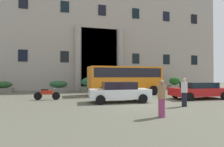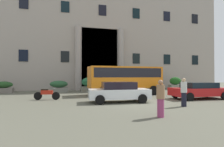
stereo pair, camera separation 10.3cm
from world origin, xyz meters
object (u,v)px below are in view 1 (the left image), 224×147
(hedge_planter_west, at_px, (58,87))
(parked_coupe_end, at_px, (119,92))
(orange_minibus, at_px, (125,78))
(parked_hatchback_near, at_px, (199,90))
(bus_stop_sign, at_px, (155,78))
(hedge_planter_far_east, at_px, (3,87))
(motorcycle_near_kerb, at_px, (46,94))
(pedestrian_man_crossing, at_px, (184,92))
(hedge_planter_east, at_px, (175,83))
(hedge_planter_far_west, at_px, (89,85))
(hedge_planter_entrance_right, at_px, (138,85))
(pedestrian_woman_with_bag, at_px, (162,98))

(hedge_planter_west, relative_size, parked_coupe_end, 0.49)
(orange_minibus, xyz_separation_m, parked_hatchback_near, (4.72, -4.64, -0.95))
(bus_stop_sign, relative_size, hedge_planter_west, 1.20)
(hedge_planter_far_east, distance_m, motorcycle_near_kerb, 8.72)
(orange_minibus, distance_m, motorcycle_near_kerb, 7.52)
(hedge_planter_far_east, relative_size, parked_hatchback_near, 0.42)
(pedestrian_man_crossing, bearing_deg, hedge_planter_west, -98.14)
(hedge_planter_far_east, bearing_deg, hedge_planter_east, -0.14)
(hedge_planter_far_east, xyz_separation_m, parked_coupe_end, (10.10, -9.73, 0.13))
(hedge_planter_far_west, height_order, hedge_planter_east, hedge_planter_east)
(hedge_planter_east, distance_m, parked_hatchback_near, 10.45)
(hedge_planter_far_west, height_order, hedge_planter_far_east, hedge_planter_far_west)
(hedge_planter_far_west, bearing_deg, hedge_planter_entrance_right, 0.24)
(orange_minibus, relative_size, parked_coupe_end, 1.65)
(hedge_planter_east, height_order, motorcycle_near_kerb, hedge_planter_east)
(parked_hatchback_near, height_order, motorcycle_near_kerb, parked_hatchback_near)
(hedge_planter_entrance_right, bearing_deg, parked_hatchback_near, -82.11)
(parked_hatchback_near, bearing_deg, pedestrian_man_crossing, -138.99)
(parked_hatchback_near, xyz_separation_m, motorcycle_near_kerb, (-11.82, 2.49, -0.24))
(hedge_planter_west, height_order, pedestrian_man_crossing, pedestrian_man_crossing)
(orange_minibus, relative_size, hedge_planter_entrance_right, 3.80)
(bus_stop_sign, distance_m, pedestrian_man_crossing, 9.66)
(bus_stop_sign, distance_m, hedge_planter_east, 5.81)
(bus_stop_sign, height_order, parked_hatchback_near, bus_stop_sign)
(hedge_planter_entrance_right, bearing_deg, pedestrian_man_crossing, -100.06)
(pedestrian_man_crossing, height_order, pedestrian_woman_with_bag, pedestrian_man_crossing)
(parked_coupe_end, bearing_deg, pedestrian_man_crossing, -36.21)
(hedge_planter_west, xyz_separation_m, parked_hatchback_near, (11.12, -9.34, 0.06))
(hedge_planter_far_east, height_order, parked_coupe_end, parked_coupe_end)
(hedge_planter_east, distance_m, pedestrian_man_crossing, 14.63)
(hedge_planter_far_west, bearing_deg, pedestrian_woman_with_bag, -85.00)
(hedge_planter_east, height_order, parked_hatchback_near, hedge_planter_east)
(hedge_planter_entrance_right, xyz_separation_m, motorcycle_near_kerb, (-10.51, -6.97, -0.24))
(hedge_planter_west, bearing_deg, hedge_planter_far_west, 1.57)
(hedge_planter_far_west, relative_size, hedge_planter_entrance_right, 1.06)
(motorcycle_near_kerb, distance_m, pedestrian_man_crossing, 9.91)
(hedge_planter_entrance_right, relative_size, hedge_planter_far_east, 0.98)
(hedge_planter_east, height_order, hedge_planter_entrance_right, hedge_planter_east)
(pedestrian_woman_with_bag, bearing_deg, hedge_planter_west, -37.06)
(hedge_planter_east, bearing_deg, hedge_planter_entrance_right, -179.16)
(hedge_planter_far_east, relative_size, hedge_planter_west, 0.91)
(hedge_planter_east, distance_m, hedge_planter_west, 15.37)
(hedge_planter_far_east, distance_m, hedge_planter_west, 5.75)
(pedestrian_woman_with_bag, bearing_deg, parked_coupe_end, -50.20)
(hedge_planter_west, bearing_deg, parked_hatchback_near, -40.04)
(orange_minibus, xyz_separation_m, parked_coupe_end, (-2.05, -4.77, -0.91))
(motorcycle_near_kerb, bearing_deg, hedge_planter_east, 36.11)
(hedge_planter_west, bearing_deg, hedge_planter_entrance_right, 0.72)
(orange_minibus, distance_m, hedge_planter_east, 10.25)
(hedge_planter_far_east, relative_size, pedestrian_woman_with_bag, 1.15)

